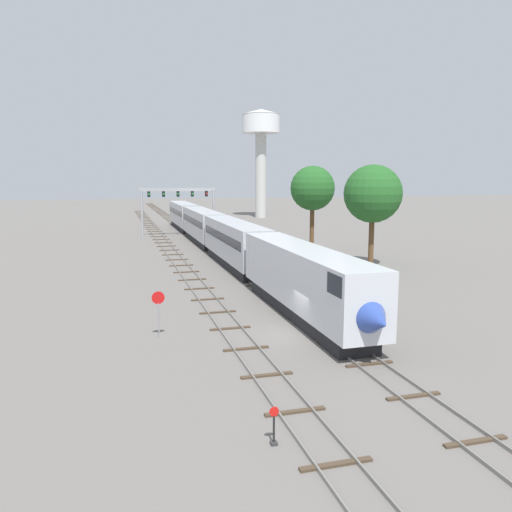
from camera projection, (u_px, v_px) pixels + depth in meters
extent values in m
plane|color=slate|center=(293.00, 334.00, 31.22)|extent=(400.00, 400.00, 0.00)
cube|color=slate|center=(183.00, 232.00, 88.64)|extent=(0.07, 200.00, 0.16)
cube|color=slate|center=(192.00, 231.00, 89.02)|extent=(0.07, 200.00, 0.16)
cube|color=#473828|center=(476.00, 441.00, 18.43)|extent=(2.60, 0.24, 0.10)
cube|color=#473828|center=(413.00, 396.00, 22.23)|extent=(2.60, 0.24, 0.10)
cube|color=#473828|center=(369.00, 364.00, 26.04)|extent=(2.60, 0.24, 0.10)
cube|color=#473828|center=(337.00, 340.00, 29.85)|extent=(2.60, 0.24, 0.10)
cube|color=#473828|center=(311.00, 322.00, 33.65)|extent=(2.60, 0.24, 0.10)
cube|color=#473828|center=(291.00, 307.00, 37.46)|extent=(2.60, 0.24, 0.10)
cube|color=#473828|center=(274.00, 295.00, 41.26)|extent=(2.60, 0.24, 0.10)
cube|color=#473828|center=(261.00, 285.00, 45.07)|extent=(2.60, 0.24, 0.10)
cube|color=#473828|center=(249.00, 277.00, 48.87)|extent=(2.60, 0.24, 0.10)
cube|color=#473828|center=(239.00, 269.00, 52.68)|extent=(2.60, 0.24, 0.10)
cube|color=#473828|center=(231.00, 263.00, 56.49)|extent=(2.60, 0.24, 0.10)
cube|color=#473828|center=(223.00, 258.00, 60.29)|extent=(2.60, 0.24, 0.10)
cube|color=#473828|center=(217.00, 253.00, 64.10)|extent=(2.60, 0.24, 0.10)
cube|color=#473828|center=(211.00, 249.00, 67.90)|extent=(2.60, 0.24, 0.10)
cube|color=#473828|center=(206.00, 245.00, 71.71)|extent=(2.60, 0.24, 0.10)
cube|color=#473828|center=(201.00, 241.00, 75.51)|extent=(2.60, 0.24, 0.10)
cube|color=#473828|center=(197.00, 238.00, 79.32)|extent=(2.60, 0.24, 0.10)
cube|color=#473828|center=(193.00, 235.00, 83.13)|extent=(2.60, 0.24, 0.10)
cube|color=#473828|center=(189.00, 233.00, 86.93)|extent=(2.60, 0.24, 0.10)
cube|color=#473828|center=(186.00, 231.00, 90.74)|extent=(2.60, 0.24, 0.10)
cube|color=#473828|center=(183.00, 228.00, 94.54)|extent=(2.60, 0.24, 0.10)
cube|color=#473828|center=(180.00, 226.00, 98.35)|extent=(2.60, 0.24, 0.10)
cube|color=#473828|center=(178.00, 225.00, 102.15)|extent=(2.60, 0.24, 0.10)
cube|color=#473828|center=(175.00, 223.00, 105.96)|extent=(2.60, 0.24, 0.10)
cube|color=#473828|center=(173.00, 221.00, 109.77)|extent=(2.60, 0.24, 0.10)
cube|color=#473828|center=(171.00, 220.00, 113.57)|extent=(2.60, 0.24, 0.10)
cube|color=#473828|center=(169.00, 218.00, 117.38)|extent=(2.60, 0.24, 0.10)
cube|color=#473828|center=(167.00, 217.00, 121.18)|extent=(2.60, 0.24, 0.10)
cube|color=#473828|center=(166.00, 216.00, 124.99)|extent=(2.60, 0.24, 0.10)
cube|color=#473828|center=(164.00, 215.00, 128.79)|extent=(2.60, 0.24, 0.10)
cube|color=#473828|center=(163.00, 214.00, 132.60)|extent=(2.60, 0.24, 0.10)
cube|color=#473828|center=(161.00, 213.00, 136.41)|extent=(2.60, 0.24, 0.10)
cube|color=#473828|center=(160.00, 212.00, 140.21)|extent=(2.60, 0.24, 0.10)
cube|color=#473828|center=(159.00, 211.00, 144.02)|extent=(2.60, 0.24, 0.10)
cube|color=#473828|center=(158.00, 210.00, 147.82)|extent=(2.60, 0.24, 0.10)
cube|color=#473828|center=(156.00, 209.00, 151.63)|extent=(2.60, 0.24, 0.10)
cube|color=#473828|center=(155.00, 208.00, 155.43)|extent=(2.60, 0.24, 0.10)
cube|color=#473828|center=(154.00, 207.00, 159.24)|extent=(2.60, 0.24, 0.10)
cube|color=#473828|center=(153.00, 207.00, 163.05)|extent=(2.60, 0.24, 0.10)
cube|color=#473828|center=(152.00, 206.00, 166.85)|extent=(2.60, 0.24, 0.10)
cube|color=#473828|center=(151.00, 205.00, 170.66)|extent=(2.60, 0.24, 0.10)
cube|color=#473828|center=(151.00, 205.00, 174.46)|extent=(2.60, 0.24, 0.10)
cube|color=#473828|center=(150.00, 204.00, 178.27)|extent=(2.60, 0.24, 0.10)
cube|color=#473828|center=(149.00, 204.00, 182.07)|extent=(2.60, 0.24, 0.10)
cube|color=slate|center=(162.00, 248.00, 68.14)|extent=(0.07, 160.00, 0.16)
cube|color=slate|center=(173.00, 248.00, 68.53)|extent=(0.07, 160.00, 0.16)
cube|color=#473828|center=(336.00, 464.00, 16.96)|extent=(2.60, 0.24, 0.10)
cube|color=#473828|center=(295.00, 412.00, 20.77)|extent=(2.60, 0.24, 0.10)
cube|color=#473828|center=(267.00, 375.00, 24.57)|extent=(2.60, 0.24, 0.10)
cube|color=#473828|center=(246.00, 349.00, 28.38)|extent=(2.60, 0.24, 0.10)
cube|color=#473828|center=(230.00, 328.00, 32.19)|extent=(2.60, 0.24, 0.10)
cube|color=#473828|center=(218.00, 312.00, 35.99)|extent=(2.60, 0.24, 0.10)
cube|color=#473828|center=(208.00, 299.00, 39.80)|extent=(2.60, 0.24, 0.10)
cube|color=#473828|center=(199.00, 289.00, 43.60)|extent=(2.60, 0.24, 0.10)
cube|color=#473828|center=(192.00, 280.00, 47.41)|extent=(2.60, 0.24, 0.10)
cube|color=#473828|center=(186.00, 272.00, 51.21)|extent=(2.60, 0.24, 0.10)
cube|color=#473828|center=(181.00, 265.00, 55.02)|extent=(2.60, 0.24, 0.10)
cube|color=#473828|center=(177.00, 260.00, 58.83)|extent=(2.60, 0.24, 0.10)
cube|color=#473828|center=(173.00, 255.00, 62.63)|extent=(2.60, 0.24, 0.10)
cube|color=#473828|center=(169.00, 250.00, 66.44)|extent=(2.60, 0.24, 0.10)
cube|color=#473828|center=(166.00, 246.00, 70.24)|extent=(2.60, 0.24, 0.10)
cube|color=#473828|center=(164.00, 243.00, 74.05)|extent=(2.60, 0.24, 0.10)
cube|color=#473828|center=(161.00, 239.00, 77.85)|extent=(2.60, 0.24, 0.10)
cube|color=#473828|center=(159.00, 237.00, 81.66)|extent=(2.60, 0.24, 0.10)
cube|color=#473828|center=(157.00, 234.00, 85.47)|extent=(2.60, 0.24, 0.10)
cube|color=#473828|center=(155.00, 231.00, 89.27)|extent=(2.60, 0.24, 0.10)
cube|color=#473828|center=(153.00, 229.00, 93.08)|extent=(2.60, 0.24, 0.10)
cube|color=#473828|center=(151.00, 227.00, 96.88)|extent=(2.60, 0.24, 0.10)
cube|color=#473828|center=(150.00, 225.00, 100.69)|extent=(2.60, 0.24, 0.10)
cube|color=#473828|center=(149.00, 223.00, 104.49)|extent=(2.60, 0.24, 0.10)
cube|color=#473828|center=(147.00, 222.00, 108.30)|extent=(2.60, 0.24, 0.10)
cube|color=#473828|center=(146.00, 220.00, 112.11)|extent=(2.60, 0.24, 0.10)
cube|color=#473828|center=(145.00, 219.00, 115.91)|extent=(2.60, 0.24, 0.10)
cube|color=#473828|center=(144.00, 218.00, 119.72)|extent=(2.60, 0.24, 0.10)
cube|color=#473828|center=(143.00, 216.00, 123.52)|extent=(2.60, 0.24, 0.10)
cube|color=#473828|center=(142.00, 215.00, 127.33)|extent=(2.60, 0.24, 0.10)
cube|color=#473828|center=(141.00, 214.00, 131.13)|extent=(2.60, 0.24, 0.10)
cube|color=#473828|center=(140.00, 213.00, 134.94)|extent=(2.60, 0.24, 0.10)
cube|color=#473828|center=(140.00, 212.00, 138.75)|extent=(2.60, 0.24, 0.10)
cube|color=#473828|center=(139.00, 211.00, 142.55)|extent=(2.60, 0.24, 0.10)
cube|color=silver|center=(303.00, 275.00, 34.84)|extent=(3.00, 19.42, 3.80)
cone|color=#2D479E|center=(373.00, 319.00, 25.47)|extent=(2.88, 2.60, 2.88)
cube|color=black|center=(361.00, 283.00, 26.57)|extent=(3.04, 1.80, 1.10)
cube|color=black|center=(302.00, 309.00, 35.21)|extent=(2.52, 17.48, 1.00)
cube|color=#B7BABF|center=(234.00, 240.00, 54.26)|extent=(3.00, 19.42, 3.80)
cube|color=black|center=(234.00, 236.00, 54.20)|extent=(3.04, 17.86, 0.90)
cube|color=black|center=(235.00, 262.00, 54.63)|extent=(2.52, 17.48, 1.00)
cube|color=#B7BABF|center=(202.00, 223.00, 73.69)|extent=(3.00, 19.42, 3.80)
cube|color=black|center=(202.00, 220.00, 73.63)|extent=(3.04, 17.86, 0.90)
cube|color=black|center=(202.00, 240.00, 74.06)|extent=(2.52, 17.48, 1.00)
cube|color=#B7BABF|center=(183.00, 213.00, 93.11)|extent=(3.00, 19.42, 3.80)
cube|color=black|center=(183.00, 211.00, 93.05)|extent=(3.04, 17.86, 0.90)
cube|color=black|center=(184.00, 226.00, 93.49)|extent=(2.52, 17.48, 1.00)
cylinder|color=#999BA0|center=(142.00, 212.00, 80.31)|extent=(0.36, 0.36, 8.13)
cylinder|color=#999BA0|center=(214.00, 211.00, 83.37)|extent=(0.36, 0.36, 8.13)
cube|color=#999BA0|center=(178.00, 190.00, 81.30)|extent=(12.10, 0.36, 0.50)
cube|color=black|center=(149.00, 194.00, 80.23)|extent=(0.44, 0.32, 0.90)
sphere|color=green|center=(149.00, 194.00, 80.05)|extent=(0.28, 0.28, 0.28)
cube|color=black|center=(164.00, 194.00, 80.85)|extent=(0.44, 0.32, 0.90)
sphere|color=green|center=(164.00, 194.00, 80.67)|extent=(0.28, 0.28, 0.28)
cube|color=black|center=(178.00, 194.00, 81.46)|extent=(0.44, 0.32, 0.90)
sphere|color=green|center=(178.00, 194.00, 81.28)|extent=(0.28, 0.28, 0.28)
cube|color=black|center=(192.00, 194.00, 82.07)|extent=(0.44, 0.32, 0.90)
sphere|color=green|center=(192.00, 194.00, 81.89)|extent=(0.28, 0.28, 0.28)
cube|color=black|center=(206.00, 194.00, 82.69)|extent=(0.44, 0.32, 0.90)
sphere|color=red|center=(207.00, 194.00, 82.51)|extent=(0.28, 0.28, 0.28)
cylinder|color=beige|center=(261.00, 176.00, 119.13)|extent=(2.60, 2.60, 19.57)
cylinder|color=white|center=(261.00, 124.00, 117.30)|extent=(8.64, 8.64, 4.20)
cone|color=white|center=(261.00, 112.00, 116.88)|extent=(8.81, 8.81, 1.20)
cylinder|color=black|center=(274.00, 430.00, 18.21)|extent=(0.08, 0.08, 1.10)
cylinder|color=red|center=(274.00, 412.00, 18.08)|extent=(0.36, 0.03, 0.36)
cube|color=#333333|center=(274.00, 443.00, 18.29)|extent=(0.24, 0.24, 0.12)
cylinder|color=gray|center=(159.00, 321.00, 30.15)|extent=(0.08, 0.08, 2.20)
cylinder|color=red|center=(158.00, 298.00, 29.92)|extent=(0.76, 0.03, 0.76)
cylinder|color=brown|center=(371.00, 241.00, 53.57)|extent=(0.56, 0.56, 5.69)
sphere|color=#235B23|center=(373.00, 194.00, 52.80)|extent=(6.05, 6.05, 6.05)
cylinder|color=brown|center=(312.00, 228.00, 64.73)|extent=(0.56, 0.56, 6.17)
sphere|color=#235B23|center=(313.00, 188.00, 63.95)|extent=(5.60, 5.60, 5.60)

